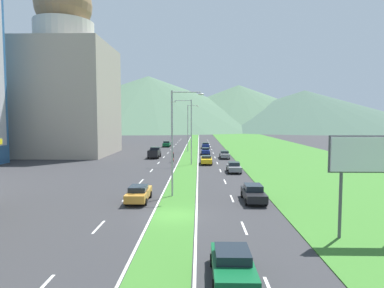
% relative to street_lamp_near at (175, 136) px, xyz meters
% --- Properties ---
extents(ground_plane, '(600.00, 600.00, 0.00)m').
position_rel_street_lamp_near_xyz_m(ground_plane, '(0.35, -6.66, -5.90)').
color(ground_plane, '#2D2D30').
extents(grass_median, '(3.20, 240.00, 0.06)m').
position_rel_street_lamp_near_xyz_m(grass_median, '(0.35, 53.34, -5.87)').
color(grass_median, '#387028').
rests_on(grass_median, ground_plane).
extents(grass_verge_right, '(24.00, 240.00, 0.06)m').
position_rel_street_lamp_near_xyz_m(grass_verge_right, '(20.95, 53.34, -5.87)').
color(grass_verge_right, '#387028').
rests_on(grass_verge_right, ground_plane).
extents(lane_dash_left_2, '(0.16, 2.80, 0.01)m').
position_rel_street_lamp_near_xyz_m(lane_dash_left_2, '(-4.75, -9.40, -5.89)').
color(lane_dash_left_2, silver).
rests_on(lane_dash_left_2, ground_plane).
extents(lane_dash_left_3, '(0.16, 2.80, 0.01)m').
position_rel_street_lamp_near_xyz_m(lane_dash_left_3, '(-4.75, -0.76, -5.89)').
color(lane_dash_left_3, silver).
rests_on(lane_dash_left_3, ground_plane).
extents(lane_dash_left_4, '(0.16, 2.80, 0.01)m').
position_rel_street_lamp_near_xyz_m(lane_dash_left_4, '(-4.75, 7.87, -5.89)').
color(lane_dash_left_4, silver).
rests_on(lane_dash_left_4, ground_plane).
extents(lane_dash_left_5, '(0.16, 2.80, 0.01)m').
position_rel_street_lamp_near_xyz_m(lane_dash_left_5, '(-4.75, 16.50, -5.89)').
color(lane_dash_left_5, silver).
rests_on(lane_dash_left_5, ground_plane).
extents(lane_dash_left_6, '(0.16, 2.80, 0.01)m').
position_rel_street_lamp_near_xyz_m(lane_dash_left_6, '(-4.75, 25.14, -5.89)').
color(lane_dash_left_6, silver).
rests_on(lane_dash_left_6, ground_plane).
extents(lane_dash_left_7, '(0.16, 2.80, 0.01)m').
position_rel_street_lamp_near_xyz_m(lane_dash_left_7, '(-4.75, 33.77, -5.89)').
color(lane_dash_left_7, silver).
rests_on(lane_dash_left_7, ground_plane).
extents(lane_dash_left_8, '(0.16, 2.80, 0.01)m').
position_rel_street_lamp_near_xyz_m(lane_dash_left_8, '(-4.75, 42.40, -5.89)').
color(lane_dash_left_8, silver).
rests_on(lane_dash_left_8, ground_plane).
extents(lane_dash_left_9, '(0.16, 2.80, 0.01)m').
position_rel_street_lamp_near_xyz_m(lane_dash_left_9, '(-4.75, 51.03, -5.89)').
color(lane_dash_left_9, silver).
rests_on(lane_dash_left_9, ground_plane).
extents(lane_dash_left_10, '(0.16, 2.80, 0.01)m').
position_rel_street_lamp_near_xyz_m(lane_dash_left_10, '(-4.75, 59.67, -5.89)').
color(lane_dash_left_10, silver).
rests_on(lane_dash_left_10, ground_plane).
extents(lane_dash_left_11, '(0.16, 2.80, 0.01)m').
position_rel_street_lamp_near_xyz_m(lane_dash_left_11, '(-4.75, 68.30, -5.89)').
color(lane_dash_left_11, silver).
rests_on(lane_dash_left_11, ground_plane).
extents(lane_dash_left_12, '(0.16, 2.80, 0.01)m').
position_rel_street_lamp_near_xyz_m(lane_dash_left_12, '(-4.75, 76.93, -5.89)').
color(lane_dash_left_12, silver).
rests_on(lane_dash_left_12, ground_plane).
extents(lane_dash_left_13, '(0.16, 2.80, 0.01)m').
position_rel_street_lamp_near_xyz_m(lane_dash_left_13, '(-4.75, 85.56, -5.89)').
color(lane_dash_left_13, silver).
rests_on(lane_dash_left_13, ground_plane).
extents(lane_dash_left_14, '(0.16, 2.80, 0.01)m').
position_rel_street_lamp_near_xyz_m(lane_dash_left_14, '(-4.75, 94.20, -5.89)').
color(lane_dash_left_14, silver).
rests_on(lane_dash_left_14, ground_plane).
extents(lane_dash_right_2, '(0.16, 2.80, 0.01)m').
position_rel_street_lamp_near_xyz_m(lane_dash_right_2, '(5.45, -9.40, -5.89)').
color(lane_dash_right_2, silver).
rests_on(lane_dash_right_2, ground_plane).
extents(lane_dash_right_3, '(0.16, 2.80, 0.01)m').
position_rel_street_lamp_near_xyz_m(lane_dash_right_3, '(5.45, -0.76, -5.89)').
color(lane_dash_right_3, silver).
rests_on(lane_dash_right_3, ground_plane).
extents(lane_dash_right_4, '(0.16, 2.80, 0.01)m').
position_rel_street_lamp_near_xyz_m(lane_dash_right_4, '(5.45, 7.87, -5.89)').
color(lane_dash_right_4, silver).
rests_on(lane_dash_right_4, ground_plane).
extents(lane_dash_right_5, '(0.16, 2.80, 0.01)m').
position_rel_street_lamp_near_xyz_m(lane_dash_right_5, '(5.45, 16.50, -5.89)').
color(lane_dash_right_5, silver).
rests_on(lane_dash_right_5, ground_plane).
extents(lane_dash_right_6, '(0.16, 2.80, 0.01)m').
position_rel_street_lamp_near_xyz_m(lane_dash_right_6, '(5.45, 25.14, -5.89)').
color(lane_dash_right_6, silver).
rests_on(lane_dash_right_6, ground_plane).
extents(lane_dash_right_7, '(0.16, 2.80, 0.01)m').
position_rel_street_lamp_near_xyz_m(lane_dash_right_7, '(5.45, 33.77, -5.89)').
color(lane_dash_right_7, silver).
rests_on(lane_dash_right_7, ground_plane).
extents(lane_dash_right_8, '(0.16, 2.80, 0.01)m').
position_rel_street_lamp_near_xyz_m(lane_dash_right_8, '(5.45, 42.40, -5.89)').
color(lane_dash_right_8, silver).
rests_on(lane_dash_right_8, ground_plane).
extents(lane_dash_right_9, '(0.16, 2.80, 0.01)m').
position_rel_street_lamp_near_xyz_m(lane_dash_right_9, '(5.45, 51.03, -5.89)').
color(lane_dash_right_9, silver).
rests_on(lane_dash_right_9, ground_plane).
extents(lane_dash_right_10, '(0.16, 2.80, 0.01)m').
position_rel_street_lamp_near_xyz_m(lane_dash_right_10, '(5.45, 59.67, -5.89)').
color(lane_dash_right_10, silver).
rests_on(lane_dash_right_10, ground_plane).
extents(lane_dash_right_11, '(0.16, 2.80, 0.01)m').
position_rel_street_lamp_near_xyz_m(lane_dash_right_11, '(5.45, 68.30, -5.89)').
color(lane_dash_right_11, silver).
rests_on(lane_dash_right_11, ground_plane).
extents(lane_dash_right_12, '(0.16, 2.80, 0.01)m').
position_rel_street_lamp_near_xyz_m(lane_dash_right_12, '(5.45, 76.93, -5.89)').
color(lane_dash_right_12, silver).
rests_on(lane_dash_right_12, ground_plane).
extents(lane_dash_right_13, '(0.16, 2.80, 0.01)m').
position_rel_street_lamp_near_xyz_m(lane_dash_right_13, '(5.45, 85.56, -5.89)').
color(lane_dash_right_13, silver).
rests_on(lane_dash_right_13, ground_plane).
extents(lane_dash_right_14, '(0.16, 2.80, 0.01)m').
position_rel_street_lamp_near_xyz_m(lane_dash_right_14, '(5.45, 94.20, -5.89)').
color(lane_dash_right_14, silver).
rests_on(lane_dash_right_14, ground_plane).
extents(edge_line_median_left, '(0.16, 240.00, 0.01)m').
position_rel_street_lamp_near_xyz_m(edge_line_median_left, '(-1.40, 53.34, -5.89)').
color(edge_line_median_left, silver).
rests_on(edge_line_median_left, ground_plane).
extents(edge_line_median_right, '(0.16, 240.00, 0.01)m').
position_rel_street_lamp_near_xyz_m(edge_line_median_right, '(2.10, 53.34, -5.89)').
color(edge_line_median_right, silver).
rests_on(edge_line_median_right, ground_plane).
extents(domed_building, '(19.16, 19.16, 37.29)m').
position_rel_street_lamp_near_xyz_m(domed_building, '(-26.20, 38.85, 9.57)').
color(domed_building, '#9E9384').
rests_on(domed_building, ground_plane).
extents(midrise_colored, '(15.18, 15.18, 26.30)m').
position_rel_street_lamp_near_xyz_m(midrise_colored, '(-32.98, 64.40, 7.25)').
color(midrise_colored, '#9E9384').
rests_on(midrise_colored, ground_plane).
extents(hill_far_left, '(237.33, 237.33, 42.88)m').
position_rel_street_lamp_near_xyz_m(hill_far_left, '(-39.50, 242.06, 15.54)').
color(hill_far_left, '#47664C').
rests_on(hill_far_left, ground_plane).
extents(hill_far_center, '(186.72, 186.72, 35.26)m').
position_rel_street_lamp_near_xyz_m(hill_far_center, '(34.23, 239.97, 11.73)').
color(hill_far_center, '#47664C').
rests_on(hill_far_center, ground_plane).
extents(hill_far_right, '(182.34, 182.34, 28.77)m').
position_rel_street_lamp_near_xyz_m(hill_far_right, '(79.56, 215.08, 8.49)').
color(hill_far_right, '#3D5647').
rests_on(hill_far_right, ground_plane).
extents(street_lamp_near, '(3.17, 0.30, 10.32)m').
position_rel_street_lamp_near_xyz_m(street_lamp_near, '(0.00, 0.00, 0.00)').
color(street_lamp_near, '#99999E').
rests_on(street_lamp_near, ground_plane).
extents(street_lamp_mid, '(3.16, 0.48, 10.79)m').
position_rel_street_lamp_near_xyz_m(street_lamp_mid, '(0.70, 22.70, 0.24)').
color(street_lamp_mid, '#99999E').
rests_on(street_lamp_mid, ground_plane).
extents(street_lamp_far, '(2.69, 0.28, 10.93)m').
position_rel_street_lamp_near_xyz_m(street_lamp_far, '(-0.11, 45.37, 0.26)').
color(street_lamp_far, '#99999E').
rests_on(street_lamp_far, ground_plane).
extents(billboard_roadside, '(5.06, 0.28, 6.56)m').
position_rel_street_lamp_near_xyz_m(billboard_roadside, '(12.90, -11.39, -0.89)').
color(billboard_roadside, '#4C4C51').
rests_on(billboard_roadside, ground_plane).
extents(car_0, '(1.86, 4.75, 1.47)m').
position_rel_street_lamp_near_xyz_m(car_0, '(7.22, 32.15, -5.14)').
color(car_0, slate).
rests_on(car_0, ground_plane).
extents(car_1, '(1.99, 4.46, 1.48)m').
position_rel_street_lamp_near_xyz_m(car_1, '(3.99, 54.65, -5.13)').
color(car_1, navy).
rests_on(car_1, ground_plane).
extents(car_2, '(2.04, 4.46, 1.38)m').
position_rel_street_lamp_near_xyz_m(car_2, '(3.90, -16.83, -5.18)').
color(car_2, '#0C5128').
rests_on(car_2, ground_plane).
extents(car_3, '(1.97, 4.46, 1.43)m').
position_rel_street_lamp_near_xyz_m(car_3, '(3.52, 23.78, -5.15)').
color(car_3, yellow).
rests_on(car_3, ground_plane).
extents(car_4, '(1.94, 4.74, 1.48)m').
position_rel_street_lamp_near_xyz_m(car_4, '(-3.26, -2.03, -5.13)').
color(car_4, '#C6842D').
rests_on(car_4, ground_plane).
extents(car_5, '(1.88, 4.24, 1.42)m').
position_rel_street_lamp_near_xyz_m(car_5, '(3.70, 39.65, -5.16)').
color(car_5, navy).
rests_on(car_5, ground_plane).
extents(car_6, '(1.94, 4.68, 1.54)m').
position_rel_street_lamp_near_xyz_m(car_6, '(7.32, -1.80, -5.12)').
color(car_6, black).
rests_on(car_6, ground_plane).
extents(car_7, '(1.93, 4.10, 1.47)m').
position_rel_street_lamp_near_xyz_m(car_7, '(7.26, 15.02, -5.15)').
color(car_7, slate).
rests_on(car_7, ground_plane).
extents(car_8, '(1.99, 4.77, 1.62)m').
position_rel_street_lamp_near_xyz_m(car_8, '(-6.68, 59.16, -5.08)').
color(car_8, '#0C5128').
rests_on(car_8, ground_plane).
extents(pickup_truck_0, '(2.18, 5.40, 2.00)m').
position_rel_street_lamp_near_xyz_m(pickup_truck_0, '(-6.51, 33.15, -4.91)').
color(pickup_truck_0, black).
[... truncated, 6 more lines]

